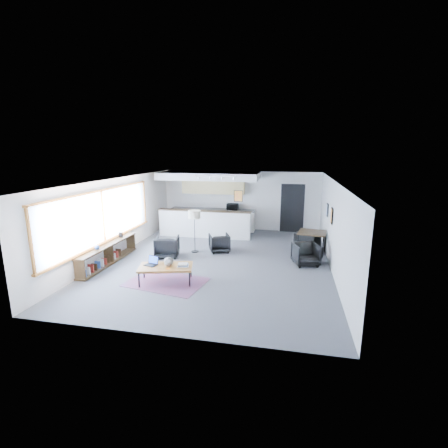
% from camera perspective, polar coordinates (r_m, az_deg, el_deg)
% --- Properties ---
extents(room, '(7.02, 9.02, 2.62)m').
position_cam_1_polar(room, '(10.25, -1.06, 0.45)').
color(room, '#4C4C4E').
rests_on(room, ground).
extents(window, '(0.10, 5.95, 1.66)m').
position_cam_1_polar(window, '(10.73, -20.54, 1.04)').
color(window, '#8CBFFF').
rests_on(window, room).
extents(console, '(0.35, 3.00, 0.80)m').
position_cam_1_polar(console, '(10.79, -19.75, -5.03)').
color(console, '#342312').
rests_on(console, floor).
extents(kitchenette, '(4.20, 1.96, 2.60)m').
position_cam_1_polar(kitchenette, '(14.06, -2.48, 4.14)').
color(kitchenette, white).
rests_on(kitchenette, floor).
extents(doorway, '(1.10, 0.12, 2.15)m').
position_cam_1_polar(doorway, '(14.39, 11.91, 2.85)').
color(doorway, black).
rests_on(doorway, room).
extents(track_light, '(1.60, 0.07, 0.15)m').
position_cam_1_polar(track_light, '(12.33, -1.49, 8.31)').
color(track_light, silver).
rests_on(track_light, room).
extents(wall_art_lower, '(0.03, 0.38, 0.48)m').
position_cam_1_polar(wall_art_lower, '(10.42, 18.40, 1.40)').
color(wall_art_lower, black).
rests_on(wall_art_lower, room).
extents(wall_art_upper, '(0.03, 0.34, 0.44)m').
position_cam_1_polar(wall_art_upper, '(11.70, 17.70, 2.39)').
color(wall_art_upper, black).
rests_on(wall_art_upper, room).
extents(kilim_rug, '(2.25, 1.72, 0.01)m').
position_cam_1_polar(kilim_rug, '(9.07, -10.11, -10.01)').
color(kilim_rug, '#5E314A').
rests_on(kilim_rug, floor).
extents(coffee_table, '(1.56, 1.09, 0.46)m').
position_cam_1_polar(coffee_table, '(8.91, -10.21, -7.50)').
color(coffee_table, brown).
rests_on(coffee_table, floor).
extents(laptop, '(0.38, 0.35, 0.23)m').
position_cam_1_polar(laptop, '(9.06, -12.53, -6.58)').
color(laptop, black).
rests_on(laptop, coffee_table).
extents(ceramic_pot, '(0.25, 0.25, 0.25)m').
position_cam_1_polar(ceramic_pot, '(8.84, -9.72, -6.55)').
color(ceramic_pot, gray).
rests_on(ceramic_pot, coffee_table).
extents(book_stack, '(0.34, 0.30, 0.09)m').
position_cam_1_polar(book_stack, '(8.78, -7.21, -7.18)').
color(book_stack, silver).
rests_on(book_stack, coffee_table).
extents(coaster, '(0.11, 0.11, 0.01)m').
position_cam_1_polar(coaster, '(8.70, -9.82, -7.73)').
color(coaster, '#E5590C').
rests_on(coaster, coffee_table).
extents(armchair_left, '(0.89, 0.85, 0.77)m').
position_cam_1_polar(armchair_left, '(11.02, -9.98, -3.76)').
color(armchair_left, black).
rests_on(armchair_left, floor).
extents(armchair_right, '(0.86, 0.84, 0.69)m').
position_cam_1_polar(armchair_right, '(11.42, -0.83, -3.21)').
color(armchair_right, black).
rests_on(armchair_right, floor).
extents(floor_lamp, '(0.55, 0.55, 1.49)m').
position_cam_1_polar(floor_lamp, '(11.21, -5.24, 1.43)').
color(floor_lamp, black).
rests_on(floor_lamp, floor).
extents(dining_table, '(1.06, 1.06, 0.77)m').
position_cam_1_polar(dining_table, '(11.51, 15.27, -1.67)').
color(dining_table, '#342312').
rests_on(dining_table, floor).
extents(dining_chair_near, '(0.77, 0.75, 0.64)m').
position_cam_1_polar(dining_chair_near, '(10.43, 14.19, -5.30)').
color(dining_chair_near, black).
rests_on(dining_chair_near, floor).
extents(dining_chair_far, '(0.82, 0.80, 0.66)m').
position_cam_1_polar(dining_chair_far, '(11.86, 14.45, -3.08)').
color(dining_chair_far, black).
rests_on(dining_chair_far, floor).
extents(microwave, '(0.50, 0.28, 0.33)m').
position_cam_1_polar(microwave, '(14.34, 1.50, 3.17)').
color(microwave, black).
rests_on(microwave, kitchenette).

